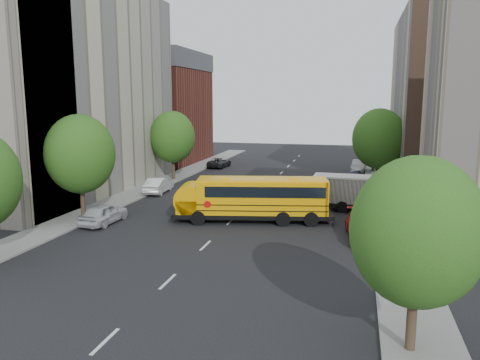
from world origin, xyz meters
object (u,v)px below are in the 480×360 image
at_px(parked_car_1, 159,185).
at_px(school_bus, 251,197).
at_px(street_tree_1, 80,154).
at_px(parked_car_4, 355,176).
at_px(parked_car_0, 104,213).
at_px(parked_car_3, 365,227).
at_px(street_tree_4, 379,139).
at_px(parked_car_5, 359,166).
at_px(street_tree_2, 173,137).
at_px(street_tree_5, 375,134).
at_px(safari_truck, 342,192).
at_px(street_tree_3, 417,232).
at_px(parked_car_2, 219,163).

bearing_deg(parked_car_1, school_bus, 139.15).
distance_m(street_tree_1, parked_car_4, 29.57).
bearing_deg(parked_car_0, parked_car_3, -176.00).
height_order(street_tree_4, school_bus, street_tree_4).
height_order(parked_car_3, parked_car_5, parked_car_3).
height_order(street_tree_2, parked_car_0, street_tree_2).
bearing_deg(street_tree_4, street_tree_5, 90.00).
bearing_deg(safari_truck, parked_car_4, 87.33).
distance_m(school_bus, parked_car_5, 27.90).
bearing_deg(street_tree_2, parked_car_4, 10.12).
relative_size(street_tree_2, parked_car_3, 1.39).
xyz_separation_m(street_tree_4, street_tree_5, (-0.00, 12.00, -0.37)).
distance_m(street_tree_5, safari_truck, 22.66).
relative_size(street_tree_5, parked_car_1, 1.64).
height_order(parked_car_3, parked_car_4, parked_car_3).
height_order(street_tree_2, street_tree_3, street_tree_2).
distance_m(street_tree_1, safari_truck, 20.66).
bearing_deg(street_tree_5, safari_truck, -98.13).
xyz_separation_m(parked_car_0, parked_car_4, (17.60, 22.37, -0.11)).
relative_size(parked_car_1, parked_car_2, 1.00).
relative_size(street_tree_2, safari_truck, 1.14).
distance_m(street_tree_5, school_bus, 29.33).
relative_size(street_tree_3, school_bus, 0.59).
bearing_deg(parked_car_5, street_tree_4, -75.40).
height_order(street_tree_3, parked_car_4, street_tree_3).
bearing_deg(street_tree_3, street_tree_1, 147.53).
bearing_deg(street_tree_1, school_bus, 10.95).
distance_m(safari_truck, parked_car_3, 8.15).
relative_size(street_tree_5, school_bus, 0.62).
xyz_separation_m(street_tree_1, parked_car_5, (20.23, 29.18, -4.22)).
height_order(street_tree_5, parked_car_5, street_tree_5).
height_order(street_tree_3, parked_car_0, street_tree_3).
distance_m(street_tree_3, parked_car_5, 43.38).
height_order(street_tree_4, street_tree_5, street_tree_4).
xyz_separation_m(street_tree_5, parked_car_0, (-19.80, -30.83, -3.94)).
xyz_separation_m(street_tree_5, parked_car_5, (-1.77, -0.82, -3.98)).
bearing_deg(parked_car_5, parked_car_1, -129.96).
height_order(street_tree_1, street_tree_2, street_tree_1).
distance_m(street_tree_5, parked_car_2, 20.25).
xyz_separation_m(street_tree_2, street_tree_5, (22.00, 12.00, -0.12)).
xyz_separation_m(parked_car_1, parked_car_4, (18.40, 10.81, -0.10)).
xyz_separation_m(street_tree_4, school_bus, (-9.54, -15.59, -3.22)).
xyz_separation_m(street_tree_5, parked_car_1, (-20.60, -19.28, -3.95)).
relative_size(street_tree_3, parked_car_0, 1.59).
distance_m(parked_car_0, parked_car_2, 29.52).
bearing_deg(parked_car_4, parked_car_0, -124.69).
bearing_deg(parked_car_2, parked_car_3, 126.33).
height_order(street_tree_1, street_tree_4, street_tree_4).
relative_size(street_tree_2, street_tree_5, 1.03).
relative_size(parked_car_1, parked_car_5, 1.04).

